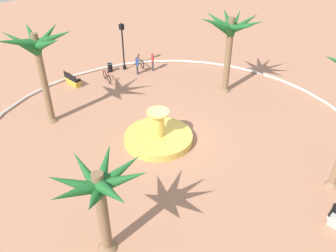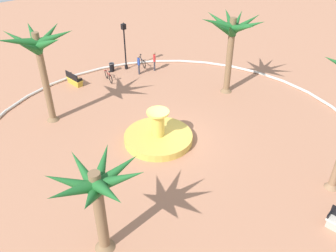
{
  "view_description": "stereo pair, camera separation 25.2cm",
  "coord_description": "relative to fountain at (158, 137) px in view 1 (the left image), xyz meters",
  "views": [
    {
      "loc": [
        11.84,
        12.86,
        12.56
      ],
      "look_at": [
        0.22,
        -0.12,
        1.0
      ],
      "focal_mm": 37.43,
      "sensor_mm": 36.0,
      "label": 1
    },
    {
      "loc": [
        11.66,
        13.03,
        12.56
      ],
      "look_at": [
        0.22,
        -0.12,
        1.0
      ],
      "focal_mm": 37.43,
      "sensor_mm": 36.0,
      "label": 2
    }
  ],
  "objects": [
    {
      "name": "plaza_curb",
      "position": [
        -0.75,
        0.41,
        -0.2
      ],
      "size": [
        23.97,
        23.97,
        0.2
      ],
      "primitive_type": "torus",
      "color": "silver",
      "rests_on": "ground"
    },
    {
      "name": "bicycle_by_lamppost",
      "position": [
        -2.27,
        -8.98,
        0.08
      ],
      "size": [
        0.54,
        1.69,
        0.94
      ],
      "color": "black",
      "rests_on": "ground"
    },
    {
      "name": "lamppost",
      "position": [
        -4.67,
        -9.95,
        2.06
      ],
      "size": [
        0.32,
        0.32,
        4.04
      ],
      "color": "black",
      "rests_on": "ground"
    },
    {
      "name": "bicycle_red_frame",
      "position": [
        -6.07,
        -9.53,
        0.08
      ],
      "size": [
        0.65,
        1.65,
        0.94
      ],
      "color": "black",
      "rests_on": "ground"
    },
    {
      "name": "palm_tree_far_side",
      "position": [
        3.78,
        -6.44,
        4.5
      ],
      "size": [
        4.31,
        4.4,
        6.22
      ],
      "color": "brown",
      "rests_on": "ground"
    },
    {
      "name": "person_cyclist_helmet",
      "position": [
        -6.32,
        -8.13,
        0.61
      ],
      "size": [
        0.37,
        0.44,
        1.63
      ],
      "color": "#33333D",
      "rests_on": "ground"
    },
    {
      "name": "ground_plane",
      "position": [
        -0.75,
        0.41,
        -0.3
      ],
      "size": [
        80.0,
        80.0,
        0.0
      ],
      "primitive_type": "plane",
      "color": "tan"
    },
    {
      "name": "palm_tree_by_curb",
      "position": [
        6.64,
        4.49,
        3.03
      ],
      "size": [
        3.88,
        3.78,
        4.43
      ],
      "color": "brown",
      "rests_on": "ground"
    },
    {
      "name": "palm_tree_near_fountain",
      "position": [
        -7.99,
        -1.57,
        4.26
      ],
      "size": [
        4.32,
        4.49,
        5.88
      ],
      "color": "brown",
      "rests_on": "ground"
    },
    {
      "name": "bench_west",
      "position": [
        0.12,
        -10.21,
        0.04
      ],
      "size": [
        0.62,
        1.63,
        1.0
      ],
      "color": "gold",
      "rests_on": "ground"
    },
    {
      "name": "fountain",
      "position": [
        0.0,
        0.0,
        0.0
      ],
      "size": [
        4.15,
        4.15,
        2.1
      ],
      "color": "gold",
      "rests_on": "ground"
    },
    {
      "name": "person_cyclist_photo",
      "position": [
        -4.9,
        -8.42,
        0.61
      ],
      "size": [
        0.34,
        0.47,
        1.63
      ],
      "color": "#33333D",
      "rests_on": "ground"
    },
    {
      "name": "trash_bin",
      "position": [
        -3.47,
        -10.35,
        0.08
      ],
      "size": [
        0.46,
        0.46,
        0.73
      ],
      "color": "black",
      "rests_on": "ground"
    }
  ]
}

